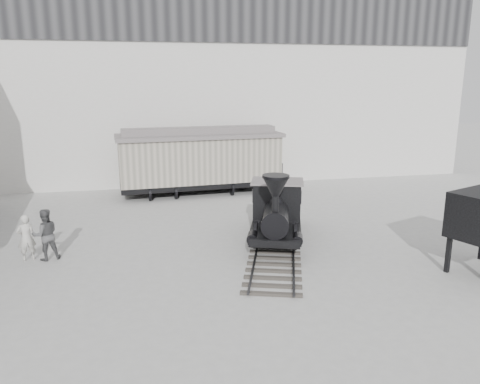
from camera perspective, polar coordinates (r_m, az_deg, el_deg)
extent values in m
plane|color=#9E9E9B|center=(14.43, 1.29, -11.12)|extent=(90.00, 90.00, 0.00)
cube|color=silver|center=(27.92, -5.97, 12.42)|extent=(34.00, 2.40, 11.00)
cube|color=#232326|center=(26.90, -5.88, 20.93)|extent=(34.00, 0.12, 3.00)
cube|color=#413B37|center=(17.31, 4.35, -6.60)|extent=(4.29, 8.41, 0.14)
cube|color=#2D2D30|center=(17.32, 2.20, -6.40)|extent=(2.65, 7.87, 0.05)
cube|color=#2D2D30|center=(17.29, 6.51, -6.52)|extent=(2.65, 7.87, 0.05)
cylinder|color=black|center=(16.72, 1.93, -5.24)|extent=(0.41, 0.97, 0.99)
cylinder|color=black|center=(16.69, 6.75, -5.37)|extent=(0.41, 0.97, 0.99)
cylinder|color=black|center=(17.83, 2.20, -4.03)|extent=(0.41, 0.97, 0.99)
cylinder|color=black|center=(17.80, 6.72, -4.15)|extent=(0.41, 0.97, 0.99)
cube|color=black|center=(17.21, 4.41, -4.34)|extent=(2.72, 3.63, 0.25)
cylinder|color=black|center=(16.44, 4.38, -3.11)|extent=(1.50, 2.24, 0.90)
cylinder|color=black|center=(15.47, 4.33, -1.48)|extent=(0.29, 0.29, 0.54)
cone|color=black|center=(15.33, 4.37, 0.63)|extent=(1.09, 1.09, 0.63)
sphere|color=black|center=(16.67, 4.44, -1.34)|extent=(0.47, 0.47, 0.47)
cube|color=black|center=(17.76, 4.54, -1.02)|extent=(2.04, 1.70, 1.39)
cube|color=slate|center=(17.59, 4.58, 1.29)|extent=(2.27, 1.93, 0.07)
cube|color=black|center=(19.45, 4.64, -1.24)|extent=(2.10, 2.21, 0.81)
cylinder|color=black|center=(25.14, -9.65, 0.39)|extent=(1.92, 0.87, 0.75)
cylinder|color=black|center=(25.93, -0.14, 0.99)|extent=(1.92, 0.87, 0.75)
cube|color=black|center=(25.41, -4.83, 1.11)|extent=(8.57, 2.89, 0.28)
cube|color=gray|center=(25.16, -4.89, 4.03)|extent=(8.58, 2.98, 2.34)
cube|color=slate|center=(24.98, -4.95, 6.89)|extent=(8.88, 3.28, 0.19)
cube|color=slate|center=(24.95, -4.96, 7.49)|extent=(8.12, 1.65, 0.34)
imported|color=beige|center=(17.48, -24.62, -5.08)|extent=(0.69, 0.56, 1.62)
imported|color=#505052|center=(17.26, -22.63, -4.82)|extent=(1.04, 0.91, 1.79)
cube|color=black|center=(16.43, 24.05, -6.93)|extent=(0.17, 0.17, 1.21)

